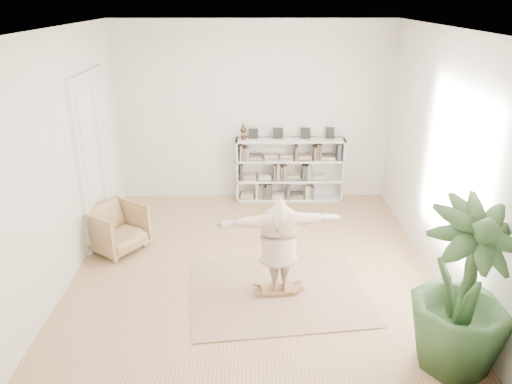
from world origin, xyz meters
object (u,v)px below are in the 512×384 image
armchair (116,228)px  houseplant (464,290)px  person (279,242)px  bookshelf (289,170)px  rocker_board (278,289)px

armchair → houseplant: bearing=-86.4°
person → houseplant: (1.95, -1.49, 0.18)m
person → houseplant: 2.46m
bookshelf → rocker_board: (-0.40, -3.55, -0.57)m
armchair → rocker_board: size_ratio=1.67×
bookshelf → houseplant: bearing=-72.8°
rocker_board → houseplant: bearing=-44.3°
rocker_board → armchair: bearing=145.9°
bookshelf → armchair: (-3.04, -2.20, -0.25)m
rocker_board → person: bearing=-123.6°
bookshelf → person: (-0.40, -3.55, 0.19)m
bookshelf → rocker_board: size_ratio=4.28×
rocker_board → person: (-0.00, -0.00, 0.76)m
armchair → bookshelf: bearing=-18.8°
bookshelf → armchair: bearing=-144.1°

